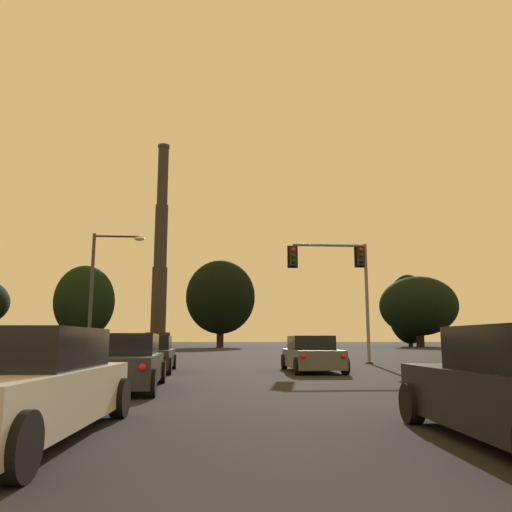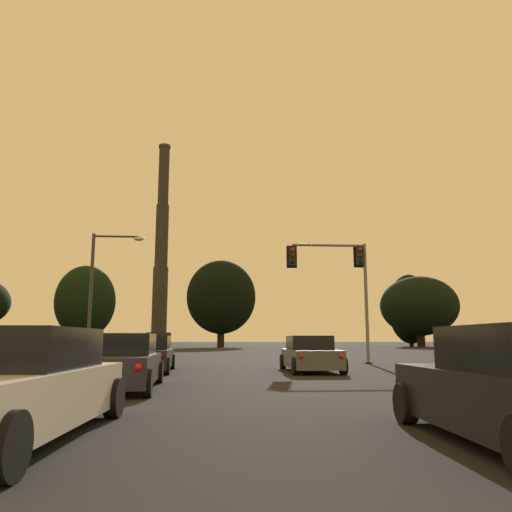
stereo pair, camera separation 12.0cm
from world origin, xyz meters
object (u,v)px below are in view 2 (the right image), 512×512
(sedan_left_lane_second, at_px, (120,363))
(smokestack, at_px, (161,264))
(traffic_light_overhead_right, at_px, (340,272))
(sedan_right_lane_front, at_px, (310,355))
(street_lamp, at_px, (100,281))
(sedan_left_lane_third, at_px, (10,387))
(sedan_left_lane_front, at_px, (148,355))

(sedan_left_lane_second, relative_size, smokestack, 0.10)
(traffic_light_overhead_right, height_order, smokestack, smokestack)
(traffic_light_overhead_right, relative_size, smokestack, 0.13)
(sedan_left_lane_second, bearing_deg, sedan_right_lane_front, 44.95)
(sedan_left_lane_second, relative_size, street_lamp, 0.63)
(sedan_right_lane_front, height_order, sedan_left_lane_third, same)
(sedan_right_lane_front, bearing_deg, sedan_left_lane_front, 177.22)
(sedan_right_lane_front, bearing_deg, smokestack, 100.48)
(sedan_left_lane_front, height_order, smokestack, smokestack)
(sedan_right_lane_front, height_order, smokestack, smokestack)
(traffic_light_overhead_right, bearing_deg, smokestack, 102.31)
(sedan_right_lane_front, distance_m, sedan_left_lane_third, 14.86)
(sedan_left_lane_second, height_order, sedan_right_lane_front, same)
(sedan_left_lane_second, xyz_separation_m, sedan_left_lane_front, (-0.26, 7.19, 0.00))
(sedan_right_lane_front, relative_size, sedan_left_lane_front, 0.99)
(smokestack, bearing_deg, traffic_light_overhead_right, -77.69)
(traffic_light_overhead_right, xyz_separation_m, street_lamp, (-13.66, 3.42, -0.22))
(street_lamp, bearing_deg, sedan_left_lane_third, -79.48)
(sedan_left_lane_third, distance_m, street_lamp, 23.93)
(sedan_right_lane_front, bearing_deg, street_lamp, 138.14)
(sedan_right_lane_front, relative_size, sedan_left_lane_third, 0.99)
(sedan_left_lane_second, bearing_deg, sedan_left_lane_third, -93.79)
(street_lamp, height_order, smokestack, smokestack)
(traffic_light_overhead_right, bearing_deg, sedan_left_lane_front, -147.68)
(sedan_right_lane_front, relative_size, traffic_light_overhead_right, 0.73)
(sedan_right_lane_front, distance_m, sedan_left_lane_front, 6.52)
(sedan_left_lane_second, xyz_separation_m, smokestack, (-11.21, 106.71, 18.72))
(sedan_left_lane_second, bearing_deg, street_lamp, 102.52)
(sedan_left_lane_front, relative_size, traffic_light_overhead_right, 0.73)
(sedan_right_lane_front, bearing_deg, traffic_light_overhead_right, 65.69)
(sedan_left_lane_front, bearing_deg, smokestack, 94.31)
(sedan_right_lane_front, xyz_separation_m, traffic_light_overhead_right, (2.95, 6.36, 4.26))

